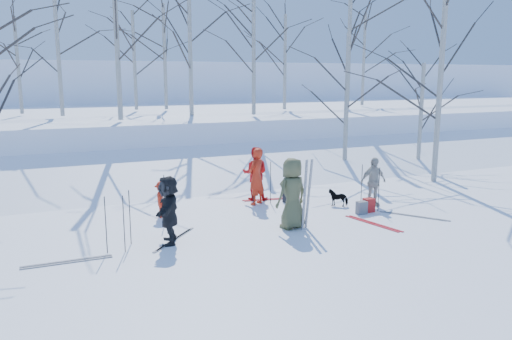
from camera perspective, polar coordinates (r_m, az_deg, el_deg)
name	(u,v)px	position (r m, az deg, el deg)	size (l,w,h in m)	color
ground	(278,227)	(13.59, 2.52, -6.48)	(120.00, 120.00, 0.00)	white
snow_ramp	(201,175)	(19.89, -6.29, -0.55)	(70.00, 9.50, 1.40)	white
snow_plateau	(149,129)	(29.38, -12.11, 4.60)	(70.00, 18.00, 2.20)	white
far_hill	(104,97)	(50.03, -16.98, 7.96)	(90.00, 30.00, 6.00)	white
skier_olive_center	(292,193)	(13.24, 4.17, -2.68)	(0.93, 0.61, 1.91)	#4A4D2E
skier_red_north	(256,177)	(15.67, 0.04, -0.75)	(0.66, 0.43, 1.80)	red
skier_redor_behind	(255,174)	(16.27, -0.10, -0.41)	(0.85, 0.66, 1.75)	red
skier_red_seated	(162,199)	(14.56, -10.71, -3.32)	(0.68, 0.39, 1.06)	red
skier_cream_east	(373,182)	(15.96, 13.25, -1.31)	(0.90, 0.37, 1.53)	beige
skier_grey_west	(169,210)	(12.25, -9.96, -4.50)	(1.55, 0.49, 1.67)	black
dog	(338,198)	(15.86, 9.38, -3.12)	(0.28, 0.62, 0.52)	black
upright_ski_left	(305,195)	(13.09, 5.59, -2.88)	(0.07, 0.02, 1.90)	silver
upright_ski_right	(309,194)	(13.23, 6.05, -2.74)	(0.07, 0.02, 1.90)	silver
ski_pair_a	(174,239)	(12.68, -9.30, -7.84)	(1.42, 1.54, 0.02)	silver
ski_pair_b	(271,199)	(16.48, 1.77, -3.35)	(1.91, 0.51, 0.02)	red
ski_pair_c	(67,262)	(11.84, -20.76, -9.79)	(1.90, 0.20, 0.02)	silver
ski_pair_d	(414,216)	(15.23, 17.63, -5.04)	(1.26, 1.66, 0.02)	silver
ski_pair_e	(373,224)	(14.19, 13.23, -5.97)	(0.60, 1.90, 0.02)	red
ski_pole_a	(124,224)	(11.89, -14.86, -5.99)	(0.02, 0.02, 1.34)	black
ski_pole_b	(379,189)	(15.36, 13.86, -2.18)	(0.02, 0.02, 1.34)	black
ski_pole_c	(253,184)	(15.74, -0.31, -1.55)	(0.02, 0.02, 1.34)	black
ski_pole_d	(130,217)	(12.40, -14.21, -5.27)	(0.02, 0.02, 1.34)	black
ski_pole_e	(362,186)	(15.76, 11.98, -1.78)	(0.02, 0.02, 1.34)	black
ski_pole_f	(165,199)	(14.05, -10.41, -3.24)	(0.02, 0.02, 1.34)	black
ski_pole_g	(271,182)	(15.90, 1.67, -1.43)	(0.02, 0.02, 1.34)	black
ski_pole_h	(106,225)	(11.92, -16.78, -6.05)	(0.02, 0.02, 1.34)	black
backpack_red	(369,205)	(15.32, 12.77, -3.94)	(0.32, 0.22, 0.42)	red
backpack_grey	(362,208)	(15.05, 11.98, -4.25)	(0.30, 0.20, 0.38)	#5B5D62
backpack_dark	(289,196)	(16.11, 3.77, -3.00)	(0.34, 0.24, 0.40)	black
birch_plateau_a	(117,35)	(21.79, -15.65, 14.62)	(5.42, 5.42, 6.88)	silver
birch_plateau_b	(364,60)	(32.26, 12.22, 12.23)	(4.51, 4.51, 5.59)	silver
birch_plateau_c	(190,49)	(23.88, -7.53, 13.50)	(4.81, 4.81, 6.02)	silver
birch_plateau_d	(134,61)	(28.02, -13.72, 12.02)	(4.23, 4.23, 5.19)	silver
birch_plateau_e	(285,63)	(27.69, 3.33, 12.16)	(4.13, 4.13, 5.04)	silver
birch_plateau_g	(165,57)	(28.23, -10.39, 12.57)	(4.53, 4.53, 5.61)	silver
birch_plateau_h	(58,55)	(24.62, -21.65, 12.11)	(4.42, 4.42, 5.45)	silver
birch_plateau_j	(350,31)	(27.95, 10.65, 15.39)	(6.44, 6.44, 8.34)	silver
birch_plateau_k	(254,56)	(23.83, -0.26, 12.94)	(4.43, 4.43, 5.47)	silver
birch_plateau_l	(18,66)	(26.86, -25.55, 10.71)	(3.80, 3.80, 4.58)	silver
birch_edge_b	(440,93)	(20.09, 20.24, 8.30)	(5.35, 5.35, 6.79)	silver
birch_edge_c	(421,116)	(22.93, 18.32, 5.84)	(3.79, 3.79, 4.56)	silver
birch_edge_e	(347,104)	(21.10, 10.30, 7.42)	(4.61, 4.61, 5.72)	silver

